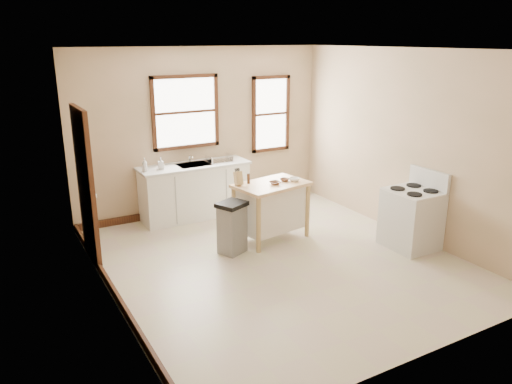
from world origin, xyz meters
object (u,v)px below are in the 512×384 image
Objects in this scene: bowl_c at (295,180)px; gas_stove at (412,210)px; knife_block at (238,179)px; soap_bottle_b at (161,163)px; dish_rack at (219,159)px; pepper_grinder at (248,179)px; bowl_a at (275,183)px; trash_bin at (232,228)px; bowl_b at (285,180)px; kitchen_island at (271,211)px; soap_bottle_a at (145,165)px.

bowl_c is 0.14× the size of gas_stove.
gas_stove is (2.07, -1.41, -0.41)m from knife_block.
soap_bottle_b is 1.02m from dish_rack.
dish_rack is 1.26m from pepper_grinder.
bowl_c is (1.56, -1.49, -0.12)m from soap_bottle_b.
bowl_a is 0.94m from trash_bin.
pepper_grinder reaches higher than bowl_a.
dish_rack is at bearing 110.13° from bowl_c.
dish_rack is 0.55× the size of trash_bin.
bowl_b is at bearing 145.06° from bowl_c.
gas_stove is (1.24, -1.20, -0.33)m from bowl_c.
trash_bin is at bearing -171.62° from bowl_a.
knife_block is 0.73m from trash_bin.
bowl_c is at bearing -21.52° from kitchen_island.
pepper_grinder is at bearing -39.87° from soap_bottle_b.
pepper_grinder is 2.40m from gas_stove.
bowl_c is at bearing 135.92° from gas_stove.
soap_bottle_a is at bearing 135.79° from bowl_a.
soap_bottle_a is 1.71m from pepper_grinder.
trash_bin is 0.66× the size of gas_stove.
soap_bottle_a is 1.15× the size of soap_bottle_b.
soap_bottle_a is at bearing 178.71° from dish_rack.
dish_rack reaches higher than kitchen_island.
knife_block is at bearing 145.66° from gas_stove.
soap_bottle_a is at bearing -160.72° from soap_bottle_b.
dish_rack is 1.30m from knife_block.
soap_bottle_a is at bearing 133.43° from pepper_grinder.
knife_block is at bearing -45.60° from soap_bottle_b.
soap_bottle_b is at bearing 13.38° from soap_bottle_a.
trash_bin is (-0.77, -0.11, -0.52)m from bowl_a.
dish_rack is 2.56× the size of bowl_c.
bowl_c is at bearing -34.94° from bowl_b.
bowl_b reaches higher than trash_bin.
soap_bottle_b reaches higher than kitchen_island.
bowl_a is at bearing -35.76° from soap_bottle_b.
soap_bottle_b reaches higher than pepper_grinder.
kitchen_island is at bearing 168.25° from bowl_c.
bowl_b is at bearing 19.54° from bowl_a.
trash_bin is at bearing -130.10° from knife_block.
soap_bottle_b is at bearing 120.63° from kitchen_island.
soap_bottle_a is 4.09m from gas_stove.
soap_bottle_b is 2.02m from bowl_b.
dish_rack is at bearing 106.80° from bowl_b.
bowl_a is 1.11× the size of bowl_b.
soap_bottle_a reaches higher than dish_rack.
knife_block reaches higher than kitchen_island.
soap_bottle_b is 1.26× the size of pepper_grinder.
soap_bottle_b is 2.16m from bowl_c.
soap_bottle_a reaches higher than bowl_b.
bowl_a is (1.23, -1.48, -0.12)m from soap_bottle_b.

